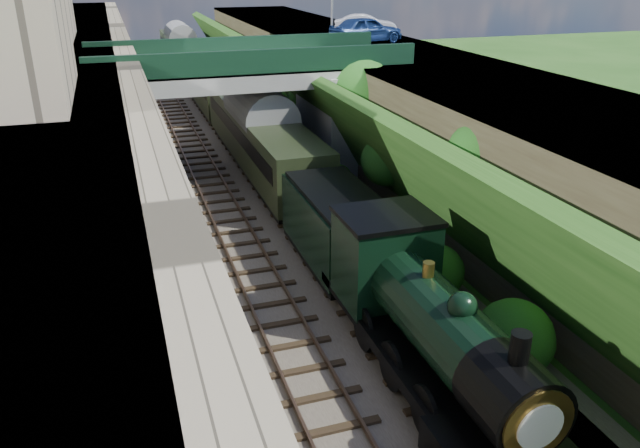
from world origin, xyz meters
The scene contains 16 objects.
trackbed centered at (0.00, 20.00, 0.10)m, with size 10.00×90.00×0.20m, color #473F38.
retaining_wall centered at (-5.50, 20.00, 3.50)m, with size 1.00×90.00×7.00m, color #756B56.
street_plateau_left centered at (-9.00, 20.00, 3.50)m, with size 6.00×90.00×7.00m, color #262628.
street_plateau_right centered at (9.50, 20.00, 3.12)m, with size 8.00×90.00×6.25m, color #262628.
embankment_slope centered at (4.88, 20.75, 2.56)m, with size 4.72×90.00×6.36m.
track_left centered at (-2.00, 20.00, 0.25)m, with size 2.50×90.00×0.20m.
track_right centered at (1.20, 20.00, 0.25)m, with size 2.50×90.00×0.20m.
road_bridge centered at (0.94, 24.00, 4.08)m, with size 16.00×6.40×7.25m.
tree centered at (5.91, 21.52, 4.65)m, with size 3.60×3.80×6.60m.
car_blue centered at (9.39, 29.72, 7.07)m, with size 1.93×4.80×1.64m, color navy.
car_silver centered at (10.96, 33.68, 6.96)m, with size 1.51×4.32×1.42m, color silver.
locomotive centered at (1.20, 4.68, 1.89)m, with size 3.10×10.22×3.83m.
tender centered at (1.20, 12.05, 1.62)m, with size 2.70×6.00×3.05m.
coach_front centered at (1.20, 24.65, 2.05)m, with size 2.90×18.00×3.70m.
coach_middle centered at (1.20, 43.45, 2.05)m, with size 2.90×18.00×3.70m.
coach_rear centered at (1.20, 62.25, 2.05)m, with size 2.90×18.00×3.70m.
Camera 1 is at (-6.22, -8.38, 11.13)m, focal length 35.00 mm.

